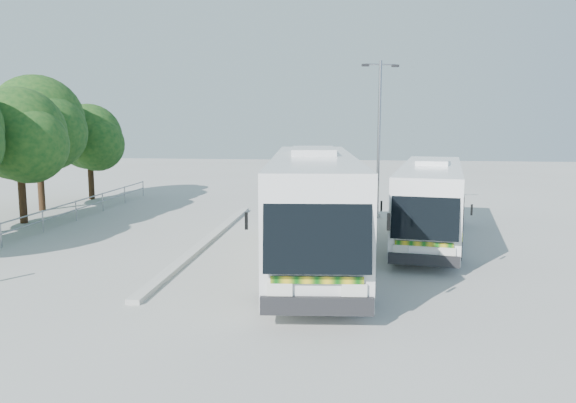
# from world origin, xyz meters

# --- Properties ---
(ground) EXTENTS (100.00, 100.00, 0.00)m
(ground) POSITION_xyz_m (0.00, 0.00, 0.00)
(ground) COLOR #A6A6A0
(ground) RESTS_ON ground
(kerb_divider) EXTENTS (0.40, 16.00, 0.15)m
(kerb_divider) POSITION_xyz_m (-2.30, 2.00, 0.07)
(kerb_divider) COLOR #B2B2AD
(kerb_divider) RESTS_ON ground
(railing) EXTENTS (0.06, 22.00, 1.00)m
(railing) POSITION_xyz_m (-10.00, 4.00, 0.74)
(railing) COLOR gray
(railing) RESTS_ON ground
(tree_far_c) EXTENTS (4.97, 4.69, 6.49)m
(tree_far_c) POSITION_xyz_m (-12.12, 5.10, 4.26)
(tree_far_c) COLOR #382314
(tree_far_c) RESTS_ON ground
(tree_far_d) EXTENTS (5.62, 5.30, 7.33)m
(tree_far_d) POSITION_xyz_m (-13.31, 8.80, 4.82)
(tree_far_d) COLOR #382314
(tree_far_d) RESTS_ON ground
(tree_far_e) EXTENTS (4.54, 4.28, 5.92)m
(tree_far_e) POSITION_xyz_m (-12.63, 13.30, 3.89)
(tree_far_e) COLOR #382314
(tree_far_e) RESTS_ON ground
(coach_main) EXTENTS (3.80, 13.55, 3.71)m
(coach_main) POSITION_xyz_m (2.19, -0.70, 2.03)
(coach_main) COLOR silver
(coach_main) RESTS_ON ground
(coach_adjacent) EXTENTS (4.04, 11.42, 3.11)m
(coach_adjacent) POSITION_xyz_m (6.71, 3.30, 1.70)
(coach_adjacent) COLOR white
(coach_adjacent) RESTS_ON ground
(lamppost) EXTENTS (1.86, 0.79, 7.81)m
(lamppost) POSITION_xyz_m (4.80, 8.56, 4.31)
(lamppost) COLOR gray
(lamppost) RESTS_ON ground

